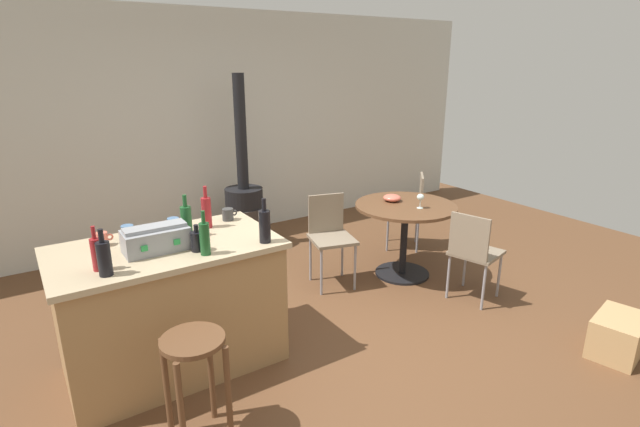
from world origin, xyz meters
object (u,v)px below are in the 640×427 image
Objects in this scene: kitchen_island at (171,306)px; bottle_1 at (104,258)px; bottle_5 at (207,212)px; bottle_6 at (205,238)px; folding_chair_near at (330,232)px; cup_1 at (228,214)px; cup_3 at (102,239)px; cardboard_box at (618,335)px; wine_glass at (420,198)px; wooden_stool at (195,365)px; cup_0 at (128,232)px; bottle_0 at (197,241)px; serving_bowl at (392,198)px; bottle_4 at (186,221)px; toolbox at (156,239)px; folding_chair_far at (473,250)px; bottle_3 at (265,225)px; folding_chair_left at (410,205)px; dining_table at (405,221)px; wood_stove at (244,205)px; bottle_2 at (97,253)px; cup_2 at (174,225)px.

kitchen_island is 5.25× the size of bottle_1.
bottle_6 is (-0.20, -0.50, -0.01)m from bottle_5.
folding_chair_near is 1.25m from cup_1.
cup_3 is 0.24× the size of cardboard_box.
bottle_5 is at bearing 177.04° from wine_glass.
cup_0 is (-0.07, 1.07, 0.48)m from wooden_stool.
bottle_5 is at bearing 61.50° from bottle_0.
serving_bowl is at bearing 14.10° from bottle_1.
cardboard_box is at bearing -33.98° from bottle_4.
toolbox reaches higher than cup_1.
cup_3 is at bearing 82.02° from bottle_1.
cup_1 is (1.00, 0.56, -0.06)m from bottle_1.
cup_1 is (-1.14, -0.25, 0.45)m from folding_chair_near.
folding_chair_near is at bearing 130.18° from folding_chair_far.
bottle_6 is (-2.40, 0.20, 0.54)m from folding_chair_far.
folding_chair_near is at bearing 15.77° from bottle_4.
bottle_3 is at bearing 34.97° from wooden_stool.
folding_chair_near reaches higher than folding_chair_left.
dining_table is 8.35× the size of cup_0.
cup_1 reaches higher than folding_chair_near.
bottle_1 is 2.92m from wine_glass.
bottle_5 is 0.22m from cup_1.
bottle_1 reaches higher than kitchen_island.
wood_stove reaches higher than dining_table.
wooden_stool is 6.02× the size of cup_3.
bottle_1 is 0.93m from bottle_5.
folding_chair_far is (2.57, -0.51, 0.03)m from kitchen_island.
cup_0 is at bearing -179.10° from cup_1.
bottle_0 is 0.65× the size of bottle_2.
dining_table is 3.54× the size of bottle_1.
cardboard_box is (2.23, -1.38, -0.90)m from bottle_3.
serving_bowl is 0.38× the size of cardboard_box.
cardboard_box is (3.25, -1.40, -0.89)m from bottle_1.
kitchen_island reaches higher than serving_bowl.
wood_stove is at bearing 47.92° from bottle_2.
bottle_1 is at bearing -162.52° from folding_chair_left.
cup_1 is (0.20, 0.08, -0.08)m from bottle_5.
bottle_4 is (0.61, 0.38, 0.01)m from bottle_1.
bottle_4 is 0.17m from cup_2.
wood_stove is at bearing 58.72° from bottle_0.
bottle_6 is at bearing -57.90° from cup_0.
cardboard_box is at bearing -35.60° from cup_2.
folding_chair_far reaches higher than dining_table.
bottle_2 is at bearing -154.98° from bottle_5.
cup_0 is at bearing 164.47° from folding_chair_far.
bottle_4 is at bearing 71.66° from wooden_stool.
folding_chair_far is at bearing -15.53° from cup_0.
cup_0 reaches higher than folding_chair_near.
cardboard_box is (1.39, -3.59, -0.35)m from wood_stove.
wine_glass is (2.28, 0.00, -0.19)m from bottle_4.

